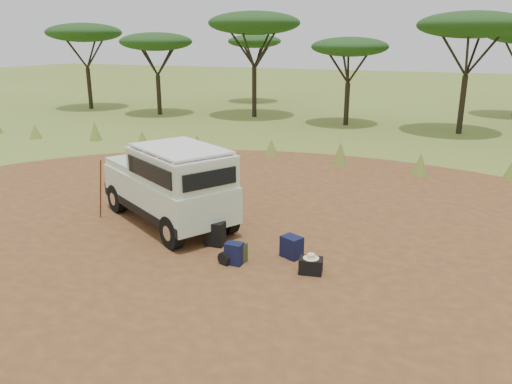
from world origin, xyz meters
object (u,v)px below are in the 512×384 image
at_px(safari_vehicle, 170,186).
at_px(duffel_navy, 292,247).
at_px(hard_case, 311,266).
at_px(backpack_black, 215,234).
at_px(backpack_navy, 234,254).
at_px(walking_staff, 101,190).
at_px(backpack_olive, 239,252).

bearing_deg(safari_vehicle, duffel_navy, 17.35).
distance_m(duffel_navy, hard_case, 0.87).
distance_m(backpack_black, hard_case, 2.56).
bearing_deg(safari_vehicle, backpack_navy, -2.10).
relative_size(backpack_navy, hard_case, 1.03).
height_order(duffel_navy, hard_case, duffel_navy).
relative_size(safari_vehicle, duffel_navy, 9.41).
distance_m(safari_vehicle, backpack_black, 2.07).
bearing_deg(backpack_black, safari_vehicle, 150.47).
relative_size(backpack_navy, duffel_navy, 0.98).
relative_size(walking_staff, backpack_navy, 3.45).
bearing_deg(walking_staff, backpack_olive, -82.37).
height_order(backpack_olive, duffel_navy, duffel_navy).
relative_size(walking_staff, backpack_black, 2.88).
bearing_deg(backpack_olive, safari_vehicle, 160.75).
height_order(safari_vehicle, duffel_navy, safari_vehicle).
xyz_separation_m(backpack_black, backpack_olive, (0.89, -0.61, -0.07)).
distance_m(safari_vehicle, duffel_navy, 3.78).
distance_m(backpack_black, backpack_olive, 1.08).
bearing_deg(backpack_olive, backpack_navy, -95.79).
xyz_separation_m(backpack_navy, duffel_navy, (1.02, 0.82, 0.00)).
bearing_deg(hard_case, backpack_black, 157.76).
xyz_separation_m(walking_staff, duffel_navy, (5.52, -0.35, -0.58)).
bearing_deg(hard_case, walking_staff, 161.01).
bearing_deg(duffel_navy, hard_case, -19.45).
bearing_deg(backpack_navy, duffel_navy, 39.13).
height_order(walking_staff, duffel_navy, walking_staff).
height_order(safari_vehicle, backpack_navy, safari_vehicle).
distance_m(backpack_black, backpack_navy, 1.14).
xyz_separation_m(safari_vehicle, duffel_navy, (3.61, -0.78, -0.79)).
height_order(walking_staff, backpack_black, walking_staff).
xyz_separation_m(walking_staff, backpack_black, (3.64, -0.41, -0.54)).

